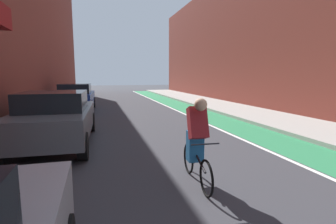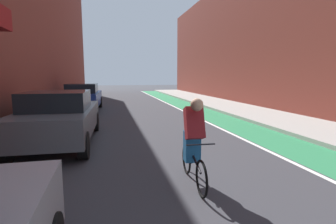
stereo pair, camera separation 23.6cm
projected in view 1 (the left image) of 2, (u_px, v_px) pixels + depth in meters
name	position (u px, v px, depth m)	size (l,w,h in m)	color
ground_plane	(142.00, 119.00, 11.69)	(84.54, 84.54, 0.00)	#38383D
bike_lane_paint	(194.00, 111.00, 14.46)	(1.60, 38.43, 0.00)	#2D8451
lane_divider_stripe	(179.00, 111.00, 14.22)	(0.12, 38.43, 0.00)	white
sidewalk_right	(231.00, 108.00, 15.04)	(3.00, 38.43, 0.14)	#A8A59E
building_facade_right	(256.00, 36.00, 17.03)	(2.40, 34.43, 9.09)	brown
parked_sedan_gray	(56.00, 118.00, 7.28)	(2.04, 4.39, 1.53)	#595B60
parked_sedan_blue	(76.00, 97.00, 14.12)	(1.96, 4.32, 1.53)	navy
cyclist_mid	(197.00, 141.00, 4.65)	(0.48, 1.66, 1.59)	black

